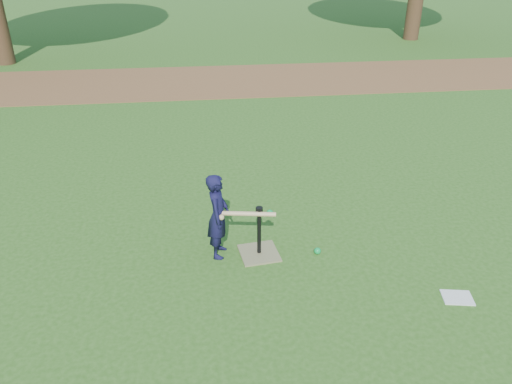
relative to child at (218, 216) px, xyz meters
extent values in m
plane|color=#285116|center=(0.61, -0.13, -0.50)|extent=(80.00, 80.00, 0.00)
cube|color=brown|center=(0.61, 7.37, -0.50)|extent=(24.00, 3.00, 0.01)
imported|color=black|center=(0.00, 0.00, 0.00)|extent=(0.31, 0.41, 1.01)
sphere|color=#0D9840|center=(1.12, -0.14, -0.46)|extent=(0.08, 0.08, 0.08)
cube|color=white|center=(2.35, -1.07, -0.50)|extent=(0.34, 0.28, 0.01)
cube|color=#807751|center=(0.45, -0.06, -0.49)|extent=(0.48, 0.48, 0.02)
cylinder|color=black|center=(0.45, -0.06, -0.20)|extent=(0.05, 0.05, 0.55)
cylinder|color=black|center=(0.45, -0.06, 0.08)|extent=(0.08, 0.08, 0.06)
cylinder|color=tan|center=(0.33, -0.08, 0.05)|extent=(0.60, 0.15, 0.05)
sphere|color=tan|center=(0.03, -0.12, 0.05)|extent=(0.06, 0.06, 0.06)
sphere|color=#0D9840|center=(0.57, -0.07, 0.04)|extent=(0.08, 0.08, 0.08)
camera|label=1|loc=(-0.14, -4.77, 2.81)|focal=35.00mm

